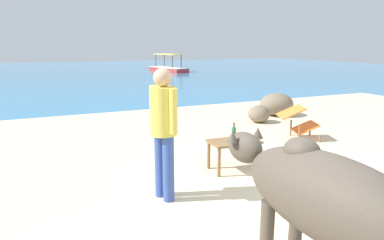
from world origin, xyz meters
TOP-DOWN VIEW (x-y plane):
  - sand_beach at (0.00, 0.00)m, footprint 18.00×14.00m
  - water_surface at (0.00, 22.00)m, footprint 60.00×36.00m
  - cow at (-0.90, -0.88)m, footprint 0.74×2.08m
  - low_bench_table at (-0.17, 1.62)m, footprint 0.77×0.46m
  - bottle at (-0.23, 1.54)m, footprint 0.07×0.07m
  - deck_chair_far at (1.91, 2.61)m, footprint 0.91×0.78m
  - person_standing at (-1.47, 1.10)m, footprint 0.32×0.50m
  - shore_rock_large at (2.07, 4.21)m, footprint 0.54×0.53m
  - shore_rock_medium at (3.02, 4.75)m, footprint 0.93×0.85m
  - boat_red at (5.78, 21.23)m, footprint 2.08×3.85m

SIDE VIEW (x-z plane):
  - water_surface at x=0.00m, z-range -0.01..0.01m
  - sand_beach at x=0.00m, z-range 0.00..0.04m
  - shore_rock_large at x=2.07m, z-range 0.04..0.46m
  - boat_red at x=5.78m, z-range -0.35..0.94m
  - shore_rock_medium at x=3.02m, z-range 0.04..0.65m
  - deck_chair_far at x=1.91m, z-range 0.08..0.77m
  - low_bench_table at x=-0.17m, z-range 0.19..0.66m
  - bottle at x=-0.23m, z-range 0.48..0.77m
  - cow at x=-0.90m, z-range 0.23..1.40m
  - person_standing at x=-1.47m, z-range 0.18..1.80m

